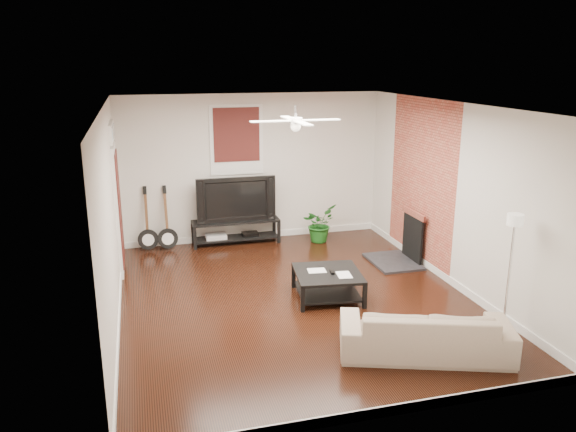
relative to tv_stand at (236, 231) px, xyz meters
name	(u,v)px	position (x,y,z in m)	size (l,w,h in m)	color
room	(295,206)	(0.39, -2.78, 1.17)	(5.01, 6.01, 2.81)	black
brick_accent	(421,182)	(2.88, -1.78, 1.17)	(0.02, 2.20, 2.80)	#B54B3A
fireplace	(402,237)	(2.59, -1.78, 0.23)	(0.80, 1.10, 0.92)	black
window_back	(237,140)	(0.09, 0.19, 1.72)	(1.00, 0.06, 1.30)	#401211
door_left	(118,197)	(-2.07, -0.88, 1.02)	(0.08, 1.00, 2.50)	white
tv_stand	(236,231)	(0.00, 0.00, 0.00)	(1.65, 0.44, 0.46)	black
tv	(235,198)	(0.00, 0.02, 0.65)	(1.48, 0.19, 0.85)	black
coffee_table	(328,285)	(0.86, -2.88, -0.03)	(0.94, 0.94, 0.40)	black
sofa	(425,331)	(1.44, -4.75, 0.06)	(2.00, 0.78, 0.58)	tan
floor_lamp	(509,277)	(2.59, -4.65, 0.58)	(0.27, 0.27, 1.63)	silver
potted_plant	(319,223)	(1.57, -0.30, 0.12)	(0.64, 0.55, 0.71)	#195A1A
guitar_left	(147,219)	(-1.63, -0.03, 0.37)	(0.37, 0.26, 1.20)	black
guitar_right	(167,218)	(-1.28, -0.06, 0.37)	(0.37, 0.26, 1.20)	black
ceiling_fan	(296,121)	(0.39, -2.78, 2.37)	(1.24, 1.24, 0.32)	white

